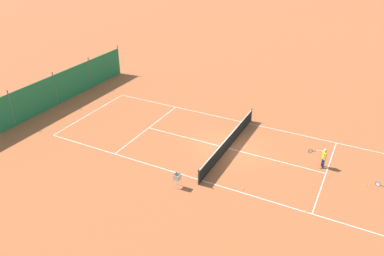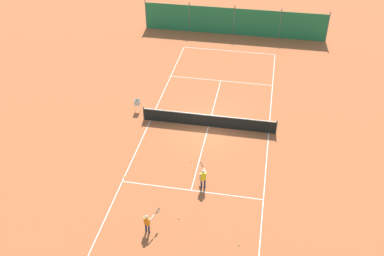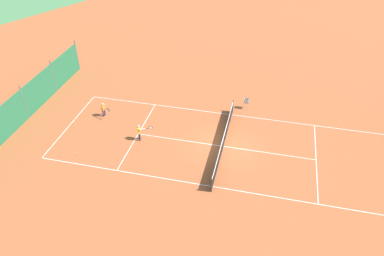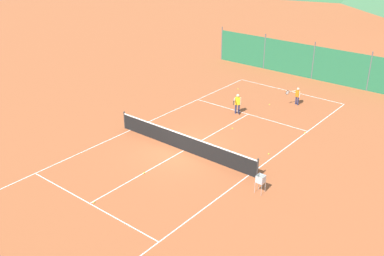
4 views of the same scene
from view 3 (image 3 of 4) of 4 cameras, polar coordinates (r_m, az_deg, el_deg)
name	(u,v)px [view 3 (image 3 of 4)]	position (r m, az deg, el deg)	size (l,w,h in m)	color
ground_plane	(223,146)	(26.74, 4.78, -2.80)	(600.00, 600.00, 0.00)	#A8542D
court_line_markings	(223,146)	(26.74, 4.78, -2.79)	(8.25, 23.85, 0.01)	white
tennis_net	(224,141)	(26.43, 4.84, -1.96)	(9.18, 0.08, 1.06)	#2D2D2D
windscreen_fence_far	(25,104)	(31.51, -24.13, 3.37)	(17.28, 0.08, 2.90)	#236B42
player_near_baseline	(140,131)	(27.06, -8.00, -0.48)	(0.51, 1.10, 1.31)	#23284C
player_far_service	(104,109)	(30.12, -13.33, 2.88)	(0.68, 0.92, 1.20)	#23284C
tennis_ball_mid_court	(314,158)	(26.94, 18.10, -4.39)	(0.07, 0.07, 0.07)	#CCE033
tennis_ball_near_corner	(267,152)	(26.63, 11.33, -3.61)	(0.07, 0.07, 0.07)	#CCE033
tennis_ball_alley_right	(77,153)	(27.28, -17.19, -3.59)	(0.07, 0.07, 0.07)	#CCE033
tennis_ball_service_box	(159,105)	(31.09, -5.03, 3.49)	(0.07, 0.07, 0.07)	#CCE033
tennis_ball_alley_left	(201,113)	(30.04, 1.34, 2.34)	(0.07, 0.07, 0.07)	#CCE033
tennis_ball_by_net_left	(111,128)	(29.04, -12.18, 0.07)	(0.07, 0.07, 0.07)	#CCE033
tennis_ball_by_net_right	(172,134)	(27.73, -3.05, -0.99)	(0.07, 0.07, 0.07)	#CCE033
ball_hopper	(246,101)	(30.60, 8.30, 4.03)	(0.36, 0.36, 0.89)	#B7B7BC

